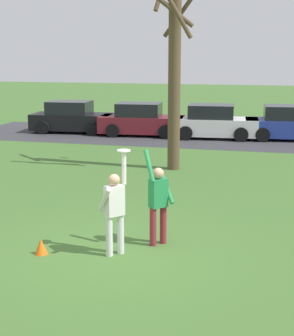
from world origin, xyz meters
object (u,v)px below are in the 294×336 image
object	(u,v)px
frisbee_disc	(124,151)
parked_car_white	(213,123)
parked_car_black	(72,118)
person_defender	(158,199)
field_cone_orange	(41,246)
person_catcher	(114,207)
parked_car_maroon	(141,121)
parked_car_blue	(289,124)
bare_tree_tall	(174,69)

from	to	relation	value
frisbee_disc	parked_car_white	distance (m)	15.21
parked_car_black	parked_car_white	xyz separation A→B (m)	(7.24, -0.09, 0.00)
person_defender	field_cone_orange	bearing A→B (deg)	-20.30
person_catcher	parked_car_maroon	bearing A→B (deg)	55.31
parked_car_blue	bare_tree_tall	world-z (taller)	bare_tree_tall
person_defender	parked_car_maroon	world-z (taller)	person_defender
parked_car_white	bare_tree_tall	bearing A→B (deg)	-98.35
parked_car_blue	frisbee_disc	bearing A→B (deg)	-106.77
person_catcher	parked_car_blue	bearing A→B (deg)	29.73
parked_car_black	parked_car_blue	bearing A→B (deg)	-3.09
frisbee_disc	parked_car_blue	xyz separation A→B (m)	(3.31, 15.54, -1.37)
parked_car_black	field_cone_orange	bearing A→B (deg)	-74.42
parked_car_blue	field_cone_orange	xyz separation A→B (m)	(-4.91, -16.05, -0.57)
parked_car_blue	field_cone_orange	size ratio (longest dim) A/B	13.23
person_catcher	parked_car_maroon	size ratio (longest dim) A/B	0.49
parked_car_black	parked_car_maroon	world-z (taller)	same
parked_car_black	bare_tree_tall	xyz separation A→B (m)	(6.78, -7.31, 2.69)
field_cone_orange	parked_car_white	bearing A→B (deg)	84.83
parked_car_maroon	bare_tree_tall	xyz separation A→B (m)	(3.08, -7.20, 2.69)
person_catcher	person_defender	size ratio (longest dim) A/B	1.02
parked_car_black	bare_tree_tall	distance (m)	10.33
parked_car_blue	bare_tree_tall	bearing A→B (deg)	-122.14
parked_car_maroon	field_cone_orange	world-z (taller)	parked_car_maroon
parked_car_black	parked_car_maroon	distance (m)	3.70
person_defender	parked_car_maroon	xyz separation A→B (m)	(-4.27, 14.52, -0.25)
parked_car_white	field_cone_orange	bearing A→B (deg)	-99.89
person_catcher	person_defender	bearing A→B (deg)	0.00
frisbee_disc	bare_tree_tall	distance (m)	8.06
person_catcher	parked_car_maroon	distance (m)	15.70
parked_car_black	field_cone_orange	world-z (taller)	parked_car_black
bare_tree_tall	parked_car_white	bearing A→B (deg)	86.37
person_catcher	parked_car_white	world-z (taller)	person_catcher
parked_car_white	parked_car_blue	distance (m)	3.51
parked_car_black	parked_car_white	world-z (taller)	same
person_defender	parked_car_blue	bearing A→B (deg)	-148.32
parked_car_black	parked_car_blue	size ratio (longest dim) A/B	1.00
frisbee_disc	parked_car_maroon	xyz separation A→B (m)	(-3.72, 15.12, -1.37)
frisbee_disc	bare_tree_tall	bearing A→B (deg)	94.58
parked_car_white	parked_car_blue	bearing A→B (deg)	1.67
frisbee_disc	parked_car_black	size ratio (longest dim) A/B	0.06
person_catcher	parked_car_white	bearing A→B (deg)	42.27
person_catcher	field_cone_orange	world-z (taller)	person_catcher
parked_car_maroon	bare_tree_tall	world-z (taller)	bare_tree_tall
person_catcher	parked_car_blue	world-z (taller)	person_catcher
person_defender	parked_car_maroon	distance (m)	15.13
parked_car_white	bare_tree_tall	xyz separation A→B (m)	(-0.46, -7.22, 2.69)
parked_car_maroon	bare_tree_tall	distance (m)	8.28
parked_car_blue	field_cone_orange	world-z (taller)	parked_car_blue
parked_car_black	frisbee_disc	bearing A→B (deg)	-68.76
person_catcher	parked_car_white	distance (m)	15.32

